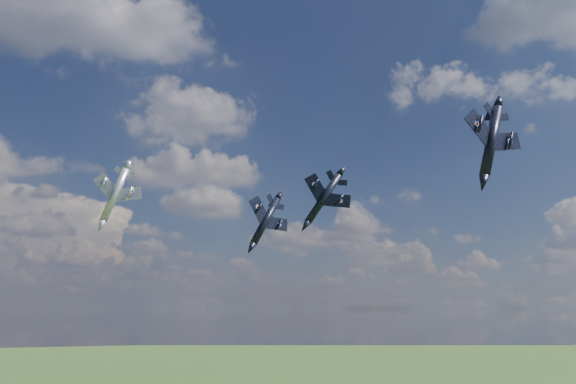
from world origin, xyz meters
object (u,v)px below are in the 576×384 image
object	(u,v)px
jet_left_silver	(115,195)
jet_right_navy	(491,141)
jet_lead_navy	(265,221)
jet_high_navy	(324,198)

from	to	relation	value
jet_left_silver	jet_right_navy	bearing A→B (deg)	-20.78
jet_lead_navy	jet_left_silver	bearing A→B (deg)	141.65
jet_lead_navy	jet_right_navy	distance (m)	37.95
jet_lead_navy	jet_high_navy	bearing A→B (deg)	26.49
jet_lead_navy	jet_high_navy	world-z (taller)	jet_high_navy
jet_lead_navy	jet_high_navy	distance (m)	23.94
jet_right_navy	jet_lead_navy	bearing A→B (deg)	118.61
jet_right_navy	jet_left_silver	distance (m)	60.33
jet_high_navy	jet_left_silver	bearing A→B (deg)	-149.63
jet_lead_navy	jet_right_navy	bearing A→B (deg)	-72.57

